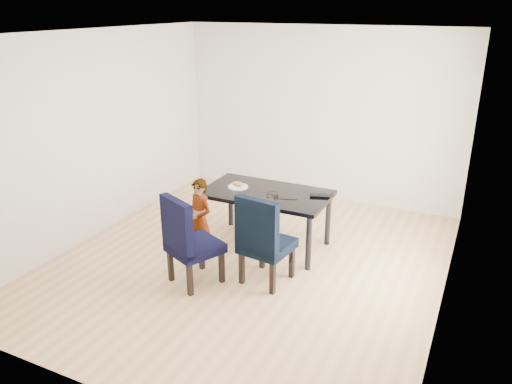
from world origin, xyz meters
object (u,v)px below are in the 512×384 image
at_px(plate, 238,187).
at_px(laptop, 322,194).
at_px(chair_right, 267,238).
at_px(chair_left, 195,239).
at_px(child, 200,219).
at_px(dining_table, 266,219).

xyz_separation_m(plate, laptop, (1.08, 0.20, 0.00)).
relative_size(chair_right, plate, 4.07).
relative_size(plate, laptop, 0.88).
distance_m(chair_left, child, 0.59).
bearing_deg(plate, chair_left, -86.87).
xyz_separation_m(dining_table, child, (-0.59, -0.65, 0.14)).
bearing_deg(child, laptop, 52.61).
bearing_deg(chair_left, child, 140.74).
height_order(chair_right, plate, chair_right).
xyz_separation_m(chair_right, laptop, (0.30, 0.99, 0.23)).
height_order(chair_left, plate, chair_left).
distance_m(dining_table, laptop, 0.80).
relative_size(chair_right, laptop, 3.57).
bearing_deg(child, plate, 92.40).
distance_m(chair_right, plate, 1.14).
bearing_deg(laptop, plate, -8.78).
distance_m(plate, laptop, 1.10).
height_order(chair_left, chair_right, chair_right).
bearing_deg(chair_left, dining_table, 98.69).
bearing_deg(plate, child, -106.83).
bearing_deg(laptop, chair_right, 54.31).
height_order(dining_table, chair_left, chair_left).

